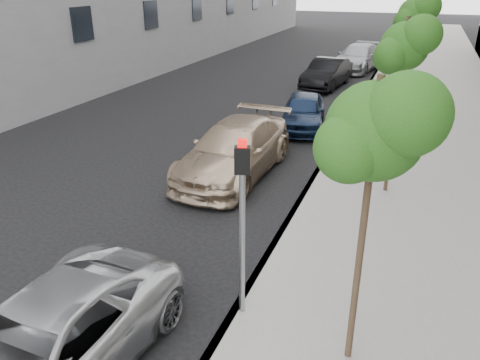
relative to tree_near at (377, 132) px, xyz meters
The scene contains 11 objects.
sidewalk 22.82m from the tree_near, 87.27° to the left, with size 6.40×72.00×0.14m, color gray.
curb 22.89m from the tree_near, 95.21° to the left, with size 0.15×72.00×0.14m, color #9E9B93.
tree_near is the anchor object (origin of this frame).
tree_mid 6.50m from the tree_near, 90.00° to the left, with size 1.55×1.35×4.57m.
tree_far 13.01m from the tree_near, 90.00° to the left, with size 1.61×1.41×4.87m.
signal_pole 2.56m from the tree_near, 167.75° to the left, with size 0.29×0.25×3.14m.
minivan 5.45m from the tree_near, 154.10° to the right, with size 2.24×4.85×1.35m, color #ADAFB2.
suv 8.31m from the tree_near, 124.55° to the left, with size 2.18×5.35×1.55m, color tan.
sedan_blue 12.59m from the tree_near, 107.14° to the left, with size 1.61×3.99×1.36m, color #0F1C34.
sedan_black 20.06m from the tree_near, 102.22° to the left, with size 1.57×4.50×1.48m, color black.
sedan_rear 25.34m from the tree_near, 97.60° to the left, with size 2.21×5.42×1.57m, color #909497.
Camera 1 is at (3.60, -4.25, 5.50)m, focal length 35.00 mm.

